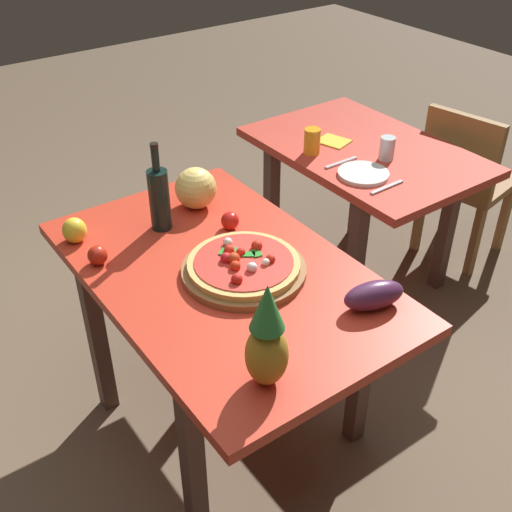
{
  "coord_description": "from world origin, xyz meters",
  "views": [
    {
      "loc": [
        1.47,
        -0.91,
        2.0
      ],
      "look_at": [
        0.06,
        0.1,
        0.8
      ],
      "focal_mm": 44.26,
      "sensor_mm": 36.0,
      "label": 1
    }
  ],
  "objects_px": {
    "pizza": "(243,263)",
    "tomato_near_board": "(98,255)",
    "pizza_board": "(244,270)",
    "drinking_glass_water": "(387,148)",
    "background_table": "(363,169)",
    "dinner_plate": "(363,174)",
    "dining_chair": "(465,177)",
    "bell_pepper": "(75,230)",
    "tomato_beside_pepper": "(230,221)",
    "melon": "(196,188)",
    "drinking_glass_juice": "(312,141)",
    "display_table": "(223,291)",
    "napkin_folded": "(333,141)",
    "wine_bottle": "(159,198)",
    "pineapple_left": "(267,340)",
    "eggplant": "(374,295)",
    "fork_utensil": "(341,163)",
    "knife_utensil": "(387,187)"
  },
  "relations": [
    {
      "from": "napkin_folded",
      "to": "dining_chair",
      "type": "bearing_deg",
      "value": 66.3
    },
    {
      "from": "pizza_board",
      "to": "eggplant",
      "type": "distance_m",
      "value": 0.44
    },
    {
      "from": "tomato_beside_pepper",
      "to": "tomato_near_board",
      "type": "distance_m",
      "value": 0.5
    },
    {
      "from": "bell_pepper",
      "to": "eggplant",
      "type": "relative_size",
      "value": 0.48
    },
    {
      "from": "pizza",
      "to": "tomato_beside_pepper",
      "type": "bearing_deg",
      "value": 155.22
    },
    {
      "from": "bell_pepper",
      "to": "drinking_glass_water",
      "type": "relative_size",
      "value": 0.91
    },
    {
      "from": "eggplant",
      "to": "fork_utensil",
      "type": "xyz_separation_m",
      "value": [
        -0.8,
        0.59,
        -0.04
      ]
    },
    {
      "from": "tomato_beside_pepper",
      "to": "napkin_folded",
      "type": "distance_m",
      "value": 0.89
    },
    {
      "from": "pineapple_left",
      "to": "drinking_glass_water",
      "type": "bearing_deg",
      "value": 122.12
    },
    {
      "from": "drinking_glass_water",
      "to": "dinner_plate",
      "type": "bearing_deg",
      "value": -73.87
    },
    {
      "from": "display_table",
      "to": "dining_chair",
      "type": "height_order",
      "value": "dining_chair"
    },
    {
      "from": "dining_chair",
      "to": "melon",
      "type": "distance_m",
      "value": 1.55
    },
    {
      "from": "eggplant",
      "to": "napkin_folded",
      "type": "height_order",
      "value": "eggplant"
    },
    {
      "from": "tomato_beside_pepper",
      "to": "dinner_plate",
      "type": "distance_m",
      "value": 0.7
    },
    {
      "from": "pineapple_left",
      "to": "melon",
      "type": "bearing_deg",
      "value": 159.92
    },
    {
      "from": "wine_bottle",
      "to": "tomato_beside_pepper",
      "type": "bearing_deg",
      "value": 52.41
    },
    {
      "from": "wine_bottle",
      "to": "napkin_folded",
      "type": "relative_size",
      "value": 2.42
    },
    {
      "from": "dining_chair",
      "to": "drinking_glass_water",
      "type": "distance_m",
      "value": 0.67
    },
    {
      "from": "drinking_glass_juice",
      "to": "drinking_glass_water",
      "type": "relative_size",
      "value": 1.11
    },
    {
      "from": "dinner_plate",
      "to": "fork_utensil",
      "type": "bearing_deg",
      "value": 180.0
    },
    {
      "from": "eggplant",
      "to": "drinking_glass_water",
      "type": "height_order",
      "value": "drinking_glass_water"
    },
    {
      "from": "tomato_near_board",
      "to": "drinking_glass_water",
      "type": "relative_size",
      "value": 0.65
    },
    {
      "from": "dinner_plate",
      "to": "pizza",
      "type": "bearing_deg",
      "value": -70.94
    },
    {
      "from": "wine_bottle",
      "to": "dinner_plate",
      "type": "height_order",
      "value": "wine_bottle"
    },
    {
      "from": "pineapple_left",
      "to": "fork_utensil",
      "type": "distance_m",
      "value": 1.36
    },
    {
      "from": "background_table",
      "to": "dinner_plate",
      "type": "relative_size",
      "value": 4.89
    },
    {
      "from": "melon",
      "to": "eggplant",
      "type": "bearing_deg",
      "value": 8.19
    },
    {
      "from": "eggplant",
      "to": "drinking_glass_water",
      "type": "bearing_deg",
      "value": 132.5
    },
    {
      "from": "pizza_board",
      "to": "drinking_glass_juice",
      "type": "height_order",
      "value": "drinking_glass_juice"
    },
    {
      "from": "melon",
      "to": "tomato_near_board",
      "type": "height_order",
      "value": "melon"
    },
    {
      "from": "wine_bottle",
      "to": "melon",
      "type": "height_order",
      "value": "wine_bottle"
    },
    {
      "from": "pizza_board",
      "to": "drinking_glass_water",
      "type": "relative_size",
      "value": 3.99
    },
    {
      "from": "bell_pepper",
      "to": "wine_bottle",
      "type": "bearing_deg",
      "value": 71.12
    },
    {
      "from": "wine_bottle",
      "to": "pizza",
      "type": "bearing_deg",
      "value": 11.17
    },
    {
      "from": "pizza",
      "to": "tomato_near_board",
      "type": "height_order",
      "value": "pizza"
    },
    {
      "from": "display_table",
      "to": "bell_pepper",
      "type": "xyz_separation_m",
      "value": [
        -0.46,
        -0.33,
        0.14
      ]
    },
    {
      "from": "dining_chair",
      "to": "bell_pepper",
      "type": "height_order",
      "value": "dining_chair"
    },
    {
      "from": "display_table",
      "to": "knife_utensil",
      "type": "distance_m",
      "value": 0.87
    },
    {
      "from": "background_table",
      "to": "wine_bottle",
      "type": "height_order",
      "value": "wine_bottle"
    },
    {
      "from": "background_table",
      "to": "dinner_plate",
      "type": "bearing_deg",
      "value": -45.58
    },
    {
      "from": "bell_pepper",
      "to": "knife_utensil",
      "type": "height_order",
      "value": "bell_pepper"
    },
    {
      "from": "pizza",
      "to": "wine_bottle",
      "type": "distance_m",
      "value": 0.43
    },
    {
      "from": "pizza",
      "to": "drinking_glass_water",
      "type": "height_order",
      "value": "drinking_glass_water"
    },
    {
      "from": "bell_pepper",
      "to": "display_table",
      "type": "bearing_deg",
      "value": 35.98
    },
    {
      "from": "drinking_glass_juice",
      "to": "dinner_plate",
      "type": "bearing_deg",
      "value": 7.5
    },
    {
      "from": "tomato_near_board",
      "to": "fork_utensil",
      "type": "relative_size",
      "value": 0.38
    },
    {
      "from": "pizza",
      "to": "melon",
      "type": "relative_size",
      "value": 2.33
    },
    {
      "from": "display_table",
      "to": "dining_chair",
      "type": "bearing_deg",
      "value": 99.04
    },
    {
      "from": "wine_bottle",
      "to": "bell_pepper",
      "type": "height_order",
      "value": "wine_bottle"
    },
    {
      "from": "display_table",
      "to": "napkin_folded",
      "type": "xyz_separation_m",
      "value": [
        -0.55,
        0.99,
        0.1
      ]
    }
  ]
}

